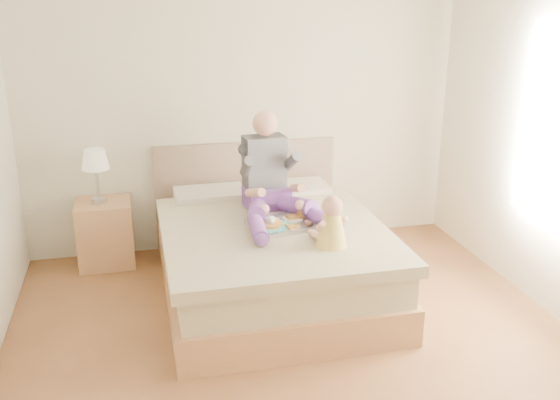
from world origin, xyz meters
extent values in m
cube|color=brown|center=(0.00, 0.00, 0.00)|extent=(4.00, 4.20, 0.01)
cube|color=#EFE8CE|center=(0.00, 2.10, 1.35)|extent=(4.00, 0.02, 2.70)
cube|color=#EFE8CE|center=(0.00, -2.10, 1.35)|extent=(4.00, 0.02, 2.70)
cube|color=#AB794F|center=(0.00, 1.02, 0.14)|extent=(1.68, 2.13, 0.28)
cube|color=#C2B590|center=(0.00, 1.02, 0.40)|extent=(1.60, 2.05, 0.24)
cube|color=#C2B590|center=(0.00, 0.87, 0.57)|extent=(1.70, 1.80, 0.09)
cube|color=white|center=(-0.38, 1.76, 0.59)|extent=(0.62, 0.40, 0.14)
cube|color=white|center=(0.38, 1.76, 0.59)|extent=(0.62, 0.40, 0.14)
cube|color=gray|center=(0.00, 2.09, 0.50)|extent=(1.70, 0.08, 1.00)
cube|color=#AB794F|center=(-1.31, 1.88, 0.29)|extent=(0.48, 0.43, 0.58)
cylinder|color=silver|center=(-1.33, 1.87, 0.61)|extent=(0.13, 0.13, 0.04)
cylinder|color=silver|center=(-1.33, 1.87, 0.76)|extent=(0.03, 0.03, 0.26)
cone|color=beige|center=(-1.33, 1.87, 0.97)|extent=(0.23, 0.23, 0.17)
cube|color=#6B3D99|center=(0.05, 1.36, 0.69)|extent=(0.38, 0.31, 0.17)
cube|color=#3C3B43|center=(0.04, 1.41, 0.98)|extent=(0.35, 0.24, 0.45)
sphere|color=#E4A38E|center=(0.04, 1.38, 1.32)|extent=(0.20, 0.20, 0.20)
cylinder|color=#6B3D99|center=(-0.08, 1.12, 0.68)|extent=(0.25, 0.50, 0.20)
cylinder|color=#6B3D99|center=(-0.15, 0.76, 0.67)|extent=(0.15, 0.44, 0.12)
sphere|color=#6B3D99|center=(-0.17, 0.55, 0.66)|extent=(0.10, 0.10, 0.10)
cylinder|color=#3C3B43|center=(-0.13, 1.26, 1.00)|extent=(0.08, 0.28, 0.23)
cylinder|color=#E4A38E|center=(-0.10, 1.09, 0.83)|extent=(0.13, 0.29, 0.15)
sphere|color=#E4A38E|center=(-0.06, 0.95, 0.74)|extent=(0.08, 0.08, 0.08)
cylinder|color=#6B3D99|center=(0.22, 1.15, 0.68)|extent=(0.34, 0.49, 0.20)
cylinder|color=#6B3D99|center=(0.37, 0.81, 0.67)|extent=(0.23, 0.44, 0.12)
sphere|color=#6B3D99|center=(0.42, 0.61, 0.66)|extent=(0.10, 0.10, 0.10)
cylinder|color=#3C3B43|center=(0.24, 1.30, 1.00)|extent=(0.14, 0.29, 0.23)
cylinder|color=#E4A38E|center=(0.25, 1.13, 0.83)|extent=(0.07, 0.29, 0.15)
sphere|color=#E4A38E|center=(0.24, 0.98, 0.74)|extent=(0.08, 0.08, 0.08)
cube|color=silver|center=(0.07, 0.88, 0.62)|extent=(0.56, 0.48, 0.01)
cylinder|color=#3EACB3|center=(-0.03, 0.87, 0.63)|extent=(0.29, 0.29, 0.02)
cylinder|color=#B6873C|center=(-0.03, 0.87, 0.65)|extent=(0.19, 0.19, 0.02)
cylinder|color=white|center=(-0.12, 0.99, 0.67)|extent=(0.08, 0.08, 0.10)
torus|color=white|center=(-0.07, 1.00, 0.67)|extent=(0.03, 0.07, 0.07)
cylinder|color=#885E42|center=(-0.12, 0.99, 0.72)|extent=(0.08, 0.08, 0.01)
cylinder|color=white|center=(0.18, 0.99, 0.63)|extent=(0.16, 0.16, 0.01)
cube|color=#B6873C|center=(0.18, 0.99, 0.65)|extent=(0.11, 0.10, 0.02)
cylinder|color=white|center=(0.11, 0.78, 0.63)|extent=(0.16, 0.16, 0.01)
ellipsoid|color=red|center=(0.14, 0.77, 0.64)|extent=(0.04, 0.03, 0.01)
cylinder|color=white|center=(0.25, 0.99, 0.69)|extent=(0.07, 0.07, 0.13)
cylinder|color=#BE631F|center=(0.25, 0.99, 0.68)|extent=(0.07, 0.07, 0.12)
cylinder|color=white|center=(0.25, 0.81, 0.64)|extent=(0.07, 0.07, 0.04)
cylinder|color=#451B09|center=(0.25, 0.81, 0.64)|extent=(0.06, 0.06, 0.03)
cone|color=gold|center=(0.32, 0.45, 0.73)|extent=(0.22, 0.22, 0.24)
sphere|color=#E4A38E|center=(0.32, 0.45, 0.91)|extent=(0.15, 0.15, 0.15)
cylinder|color=#E4A38E|center=(0.25, 0.54, 0.65)|extent=(0.08, 0.18, 0.06)
sphere|color=#E4A38E|center=(0.22, 0.62, 0.65)|extent=(0.05, 0.05, 0.05)
cylinder|color=#E4A38E|center=(0.23, 0.43, 0.78)|extent=(0.05, 0.12, 0.10)
cylinder|color=#E4A38E|center=(0.33, 0.57, 0.65)|extent=(0.12, 0.18, 0.06)
sphere|color=#E4A38E|center=(0.31, 0.65, 0.65)|extent=(0.05, 0.05, 0.05)
cylinder|color=#E4A38E|center=(0.40, 0.48, 0.78)|extent=(0.10, 0.13, 0.10)
camera|label=1|loc=(-0.99, -3.46, 2.38)|focal=40.00mm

